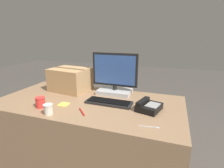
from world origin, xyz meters
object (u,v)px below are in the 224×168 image
object	(u,v)px
paper_cup_right	(48,109)
sticky_note_pad	(64,104)
desk_phone	(149,106)
pen_marker	(82,112)
spoon	(152,127)
keyboard	(109,102)
paper_cup_left	(40,102)
cardboard_box	(70,80)
monitor	(115,79)

from	to	relation	value
paper_cup_right	sticky_note_pad	bearing A→B (deg)	90.30
desk_phone	pen_marker	size ratio (longest dim) A/B	2.21
spoon	pen_marker	bearing A→B (deg)	166.73
keyboard	desk_phone	size ratio (longest dim) A/B	1.76
desk_phone	spoon	bearing A→B (deg)	-61.65
paper_cup_left	cardboard_box	xyz separation A→B (m)	(-0.01, 0.52, 0.08)
desk_phone	paper_cup_left	xyz separation A→B (m)	(-0.91, -0.26, 0.02)
monitor	cardboard_box	xyz separation A→B (m)	(-0.52, -0.06, -0.04)
monitor	sticky_note_pad	world-z (taller)	monitor
paper_cup_right	cardboard_box	size ratio (longest dim) A/B	0.19
spoon	pen_marker	world-z (taller)	pen_marker
desk_phone	pen_marker	world-z (taller)	desk_phone
cardboard_box	desk_phone	bearing A→B (deg)	-15.32
monitor	paper_cup_right	world-z (taller)	monitor
keyboard	spoon	bearing A→B (deg)	-34.26
monitor	paper_cup_right	bearing A→B (deg)	-117.42
desk_phone	spoon	size ratio (longest dim) A/B	1.74
monitor	sticky_note_pad	distance (m)	0.60
paper_cup_left	monitor	bearing A→B (deg)	48.71
paper_cup_left	paper_cup_right	bearing A→B (deg)	-30.35
spoon	cardboard_box	size ratio (longest dim) A/B	0.31
monitor	paper_cup_right	xyz separation A→B (m)	(-0.35, -0.67, -0.12)
monitor	desk_phone	world-z (taller)	monitor
paper_cup_right	cardboard_box	bearing A→B (deg)	105.85
monitor	paper_cup_left	world-z (taller)	monitor
keyboard	sticky_note_pad	xyz separation A→B (m)	(-0.39, -0.17, -0.01)
paper_cup_left	pen_marker	world-z (taller)	paper_cup_left
paper_cup_left	paper_cup_right	distance (m)	0.18
paper_cup_left	spoon	world-z (taller)	paper_cup_left
spoon	paper_cup_left	bearing A→B (deg)	170.18
keyboard	sticky_note_pad	distance (m)	0.42
monitor	pen_marker	bearing A→B (deg)	-100.74
paper_cup_right	spoon	bearing A→B (deg)	4.79
cardboard_box	pen_marker	distance (m)	0.65
monitor	sticky_note_pad	bearing A→B (deg)	-127.28
paper_cup_left	spoon	bearing A→B (deg)	-1.38
keyboard	sticky_note_pad	size ratio (longest dim) A/B	5.09
keyboard	paper_cup_left	world-z (taller)	paper_cup_left
desk_phone	sticky_note_pad	size ratio (longest dim) A/B	2.90
paper_cup_right	cardboard_box	world-z (taller)	cardboard_box
spoon	pen_marker	size ratio (longest dim) A/B	1.27
paper_cup_left	sticky_note_pad	xyz separation A→B (m)	(0.16, 0.12, -0.05)
paper_cup_left	sticky_note_pad	bearing A→B (deg)	36.93
paper_cup_left	spoon	xyz separation A→B (m)	(0.98, -0.02, -0.05)
keyboard	pen_marker	world-z (taller)	keyboard
desk_phone	spoon	distance (m)	0.29
sticky_note_pad	paper_cup_left	bearing A→B (deg)	-143.07
sticky_note_pad	spoon	bearing A→B (deg)	-9.75
paper_cup_right	cardboard_box	distance (m)	0.64
spoon	pen_marker	distance (m)	0.58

